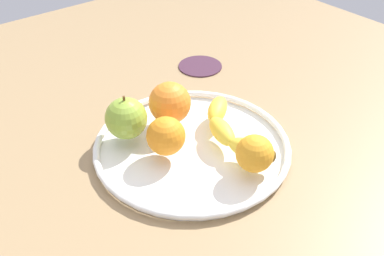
# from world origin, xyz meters

# --- Properties ---
(ground_plane) EXTENTS (1.53, 1.53, 0.04)m
(ground_plane) POSITION_xyz_m (0.00, 0.00, -0.02)
(ground_plane) COLOR #937650
(fruit_bowl) EXTENTS (0.35, 0.35, 0.02)m
(fruit_bowl) POSITION_xyz_m (0.00, 0.00, 0.01)
(fruit_bowl) COLOR white
(fruit_bowl) RESTS_ON ground_plane
(banana) EXTENTS (0.21, 0.11, 0.03)m
(banana) POSITION_xyz_m (0.03, 0.06, 0.04)
(banana) COLOR yellow
(banana) RESTS_ON fruit_bowl
(apple) EXTENTS (0.07, 0.07, 0.08)m
(apple) POSITION_xyz_m (-0.09, -0.08, 0.06)
(apple) COLOR #89A936
(apple) RESTS_ON fruit_bowl
(orange_center) EXTENTS (0.08, 0.08, 0.08)m
(orange_center) POSITION_xyz_m (-0.08, 0.01, 0.06)
(orange_center) COLOR orange
(orange_center) RESTS_ON fruit_bowl
(orange_front_left) EXTENTS (0.06, 0.06, 0.06)m
(orange_front_left) POSITION_xyz_m (0.12, 0.04, 0.05)
(orange_front_left) COLOR orange
(orange_front_left) RESTS_ON fruit_bowl
(orange_back_right) EXTENTS (0.07, 0.07, 0.07)m
(orange_back_right) POSITION_xyz_m (-0.01, -0.05, 0.05)
(orange_back_right) COLOR orange
(orange_back_right) RESTS_ON fruit_bowl
(ambient_coaster) EXTENTS (0.10, 0.10, 0.01)m
(ambient_coaster) POSITION_xyz_m (-0.23, 0.21, 0.00)
(ambient_coaster) COLOR #3F2233
(ambient_coaster) RESTS_ON ground_plane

